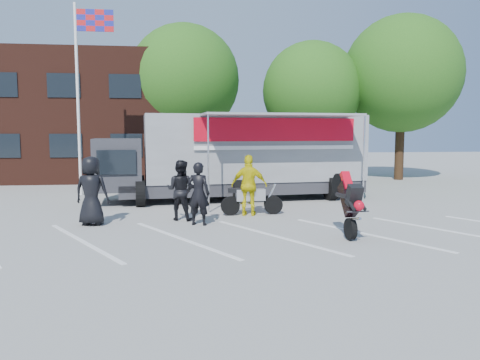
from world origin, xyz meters
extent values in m
plane|color=gray|center=(0.00, 0.00, 0.00)|extent=(100.00, 100.00, 0.00)
cube|color=white|center=(0.00, 1.00, 0.01)|extent=(18.09, 13.33, 0.01)
cube|color=#3E1C14|center=(-10.00, 18.00, 3.50)|extent=(18.00, 8.00, 7.00)
cylinder|color=white|center=(-6.50, 10.00, 4.00)|extent=(0.12, 0.12, 8.00)
cube|color=red|center=(-5.70, 10.00, 7.30)|extent=(1.50, 0.04, 0.90)
cylinder|color=#382314|center=(-2.00, 16.00, 1.62)|extent=(0.50, 0.50, 3.24)
sphere|color=#195314|center=(-2.00, 16.00, 5.58)|extent=(6.12, 6.12, 6.12)
cylinder|color=#382314|center=(5.00, 15.00, 1.44)|extent=(0.50, 0.50, 2.88)
sphere|color=#195314|center=(5.00, 15.00, 4.96)|extent=(5.44, 5.44, 5.44)
cylinder|color=#382314|center=(10.00, 14.50, 1.71)|extent=(0.50, 0.50, 3.42)
sphere|color=#195314|center=(10.00, 14.50, 5.89)|extent=(6.46, 6.46, 6.46)
imported|color=black|center=(-4.76, 3.10, 0.99)|extent=(1.08, 0.82, 1.98)
imported|color=black|center=(-1.72, 2.74, 0.91)|extent=(0.77, 0.63, 1.82)
imported|color=black|center=(-2.23, 3.60, 0.91)|extent=(1.09, 0.98, 1.83)
imported|color=#D7CA0B|center=(-0.05, 4.10, 0.97)|extent=(1.22, 0.73, 1.95)
camera|label=1|loc=(-2.16, -10.58, 2.65)|focal=35.00mm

